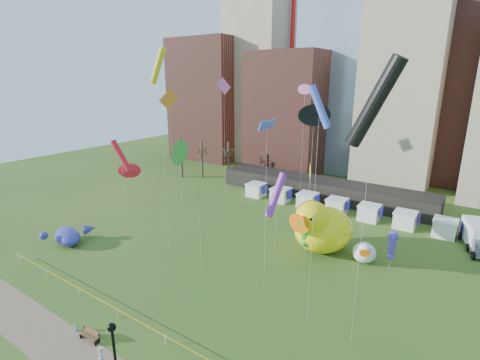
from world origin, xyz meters
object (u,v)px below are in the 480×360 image
Objects in this scene: seahorse_purple at (392,243)px; lamppost at (114,350)px; seahorse_green at (305,228)px; woman at (101,358)px; toddler at (76,327)px; whale_inflatable at (69,235)px; park_bench at (90,335)px; box_truck at (479,236)px; big_duck at (321,227)px; small_duck at (364,252)px.

seahorse_purple is 0.82× the size of lamppost.
woman is at bearing -99.89° from seahorse_green.
seahorse_green is 7.39× the size of toddler.
whale_inflatable reaches higher than park_bench.
seahorse_green is at bearing -154.56° from box_truck.
lamppost is (-11.35, -27.80, 0.26)m from seahorse_purple.
lamppost is 7.30× the size of toddler.
seahorse_purple is 32.53m from toddler.
big_duck reaches higher than whale_inflatable.
seahorse_purple is at bearing 60.58° from woman.
big_duck is 5.29× the size of park_bench.
seahorse_green is 30.08m from whale_inflatable.
small_duck is 30.68m from toddler.
seahorse_green is 0.84× the size of whale_inflatable.
toddler is at bearing -138.45° from small_duck.
big_duck is 1.78× the size of lamppost.
big_duck is 2.16× the size of seahorse_purple.
box_truck is (16.04, 12.07, -1.61)m from big_duck.
lamppost is (-3.25, -27.33, 0.19)m from big_duck.
big_duck is 2.47× the size of small_duck.
lamppost is 43.90m from box_truck.
seahorse_purple reaches higher than whale_inflatable.
seahorse_purple is at bearing -12.08° from small_duck.
park_bench is at bearing -8.28° from whale_inflatable.
toddler is at bearing 177.03° from park_bench.
toddler is (-8.00, 1.80, -2.99)m from lamppost.
whale_inflatable is at bearing -150.95° from seahorse_green.
lamppost is (-8.53, -27.62, 2.09)m from small_duck.
park_bench is (-8.55, -22.39, -3.45)m from seahorse_green.
lamppost reaches higher than box_truck.
seahorse_purple is 39.48m from whale_inflatable.
woman is (-14.15, -27.15, -2.32)m from seahorse_purple.
big_duck is at bearing -159.65° from box_truck.
box_truck is at bearing 44.84° from seahorse_green.
park_bench is 0.34× the size of lamppost.
whale_inflatable is at bearing -163.58° from box_truck.
seahorse_purple is at bearing 19.55° from big_duck.
toddler is at bearing -142.58° from box_truck.
toddler is at bearing -11.21° from whale_inflatable.
small_duck reaches higher than toddler.
toddler is (-11.25, -25.53, -2.80)m from big_duck.
box_truck reaches higher than woman.
whale_inflatable is at bearing -168.78° from seahorse_purple.
woman is (-5.32, -23.62, -3.16)m from seahorse_green.
whale_inflatable is 3.59× the size of park_bench.
park_bench is 45.27m from box_truck.
seahorse_green is (-0.73, -3.05, 0.77)m from big_duck.
box_truck reaches higher than toddler.
small_duck is at bearing 169.78° from seahorse_purple.
seahorse_green is 3.01× the size of park_bench.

